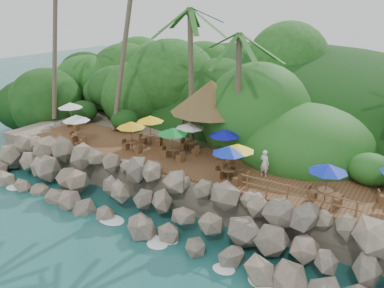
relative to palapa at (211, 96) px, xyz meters
The scene contains 11 objects.
ground 10.96m from the palapa, 86.84° to the right, with size 140.00×140.00×0.00m, color #19514F.
land_base 8.23m from the palapa, 85.63° to the left, with size 32.00×25.20×2.10m, color gray.
jungle_hill 15.35m from the palapa, 87.94° to the left, with size 44.80×28.00×15.40m, color #143811.
seawall 8.66m from the palapa, 85.98° to the right, with size 29.00×4.00×2.30m, color gray, non-canonical shape.
terrace 4.90m from the palapa, 81.15° to the right, with size 26.00×5.00×0.20m, color brown.
jungle_foliage 8.15m from the palapa, 84.87° to the left, with size 44.00×16.00×12.00m, color #143811, non-canonical shape.
foam_line 10.69m from the palapa, 86.74° to the right, with size 25.20×0.80×0.06m.
palapa is the anchor object (origin of this frame).
dining_clusters 3.94m from the palapa, 83.87° to the right, with size 25.54×4.73×2.10m.
railing 10.37m from the palapa, 34.50° to the right, with size 6.10×0.10×1.00m.
waiter 6.80m from the palapa, 30.47° to the right, with size 0.59×0.39×1.61m, color white.
Camera 1 is at (12.81, -14.34, 11.97)m, focal length 37.78 mm.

